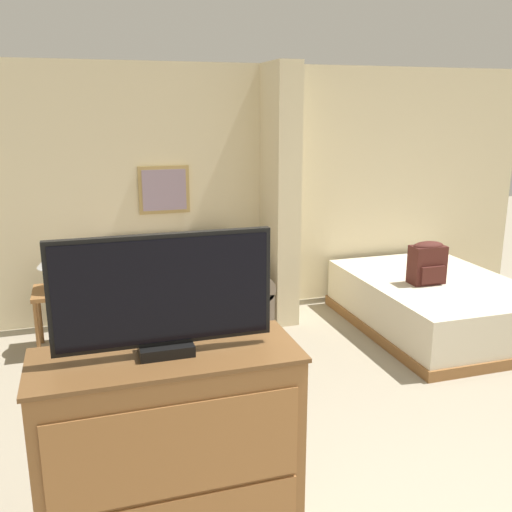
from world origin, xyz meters
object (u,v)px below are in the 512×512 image
object	(u,v)px
tv_dresser	(171,461)
couch	(175,301)
coffee_table	(204,337)
table_lamp	(57,259)
tv	(164,295)
backpack	(427,262)
bed	(434,303)

from	to	relation	value
tv_dresser	couch	bearing A→B (deg)	80.37
coffee_table	table_lamp	xyz separation A→B (m)	(-1.12, 0.95, 0.51)
coffee_table	table_lamp	world-z (taller)	table_lamp
couch	table_lamp	size ratio (longest dim) A/B	4.35
couch	tv_dresser	size ratio (longest dim) A/B	1.48
tv_dresser	tv	bearing A→B (deg)	90.00
tv_dresser	backpack	bearing A→B (deg)	37.65
coffee_table	backpack	xyz separation A→B (m)	(2.27, 0.30, 0.37)
table_lamp	tv	bearing A→B (deg)	-78.96
table_lamp	backpack	distance (m)	3.45
tv_dresser	bed	distance (m)	3.78
coffee_table	tv_dresser	xyz separation A→B (m)	(-0.57, -1.89, 0.19)
table_lamp	tv	size ratio (longest dim) A/B	0.42
backpack	couch	bearing A→B (deg)	162.89
couch	coffee_table	bearing A→B (deg)	-85.82
couch	tv	distance (m)	3.13
couch	bed	world-z (taller)	couch
tv	couch	bearing A→B (deg)	80.37
tv	backpack	bearing A→B (deg)	37.64
couch	tv	bearing A→B (deg)	-99.63
table_lamp	tv	distance (m)	2.94
coffee_table	bed	bearing A→B (deg)	9.02
backpack	bed	bearing A→B (deg)	26.59
tv	bed	size ratio (longest dim) A/B	0.47
table_lamp	tv_dresser	world-z (taller)	tv_dresser
table_lamp	tv_dresser	bearing A→B (deg)	-78.97
tv_dresser	backpack	size ratio (longest dim) A/B	2.91
couch	tv_dresser	distance (m)	2.96
coffee_table	bed	world-z (taller)	bed
backpack	tv_dresser	bearing A→B (deg)	-142.35
tv_dresser	coffee_table	bearing A→B (deg)	73.25
table_lamp	bed	bearing A→B (deg)	-8.97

